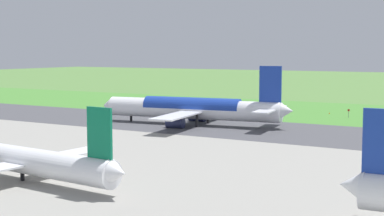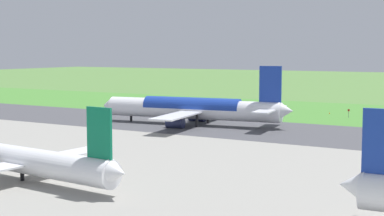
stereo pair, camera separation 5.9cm
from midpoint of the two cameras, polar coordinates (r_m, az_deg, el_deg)
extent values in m
plane|color=#547F3D|center=(146.91, 2.92, -1.92)|extent=(800.00, 800.00, 0.00)
cube|color=#47474C|center=(146.91, 2.92, -1.90)|extent=(600.00, 34.81, 0.06)
cube|color=gray|center=(95.35, -14.96, -6.30)|extent=(440.00, 110.00, 0.05)
cube|color=#478534|center=(183.91, 8.72, -0.41)|extent=(600.00, 80.00, 0.04)
cylinder|color=white|center=(150.50, 0.01, -0.11)|extent=(48.26, 11.57, 5.20)
cone|color=white|center=(161.85, -8.37, 0.24)|extent=(3.63, 5.30, 4.94)
cone|color=white|center=(142.84, 9.41, -0.27)|extent=(4.06, 4.85, 4.42)
cube|color=#19389E|center=(143.27, 7.86, 2.38)|extent=(5.62, 1.24, 9.00)
cube|color=white|center=(138.49, 7.25, -0.34)|extent=(5.17, 9.45, 0.36)
cube|color=white|center=(149.09, 8.35, 0.08)|extent=(5.17, 9.45, 0.36)
cube|color=white|center=(140.08, -1.32, -0.72)|extent=(8.89, 22.60, 0.35)
cube|color=white|center=(160.37, 1.83, 0.10)|extent=(8.89, 22.60, 0.35)
cylinder|color=#23284C|center=(144.56, -1.67, -1.51)|extent=(4.83, 3.38, 2.80)
cylinder|color=#23284C|center=(158.28, 0.54, -0.87)|extent=(4.83, 3.38, 2.80)
cylinder|color=black|center=(158.55, -6.10, -0.75)|extent=(0.70, 0.70, 3.42)
cylinder|color=black|center=(145.98, 0.51, -1.28)|extent=(0.70, 0.70, 3.42)
cylinder|color=black|center=(153.38, 1.62, -0.94)|extent=(0.70, 0.70, 3.42)
cylinder|color=#19389E|center=(150.45, 0.01, 0.08)|extent=(26.86, 8.71, 5.23)
cone|color=white|center=(69.62, 15.69, -7.45)|extent=(3.07, 3.80, 3.67)
cube|color=#19389E|center=(68.02, 18.62, -3.21)|extent=(4.67, 0.63, 7.48)
cylinder|color=white|center=(89.96, -16.63, -4.99)|extent=(37.13, 7.23, 4.00)
cone|color=white|center=(75.86, -7.46, -6.42)|extent=(2.98, 3.62, 3.40)
cube|color=#0C724C|center=(77.11, -9.23, -2.48)|extent=(4.32, 0.76, 6.92)
cube|color=white|center=(94.82, -12.32, -4.52)|extent=(6.08, 17.26, 0.27)
cylinder|color=black|center=(90.47, -16.59, -6.62)|extent=(0.62, 0.62, 1.23)
cylinder|color=slate|center=(172.92, 15.39, -0.63)|extent=(0.10, 0.10, 1.93)
cube|color=red|center=(172.80, 15.40, -0.21)|extent=(0.60, 0.04, 0.60)
cone|color=orange|center=(181.79, 13.58, -0.50)|extent=(0.40, 0.40, 0.55)
camera|label=1|loc=(0.03, -89.99, 0.00)|focal=53.35mm
camera|label=2|loc=(0.03, 90.01, 0.00)|focal=53.35mm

